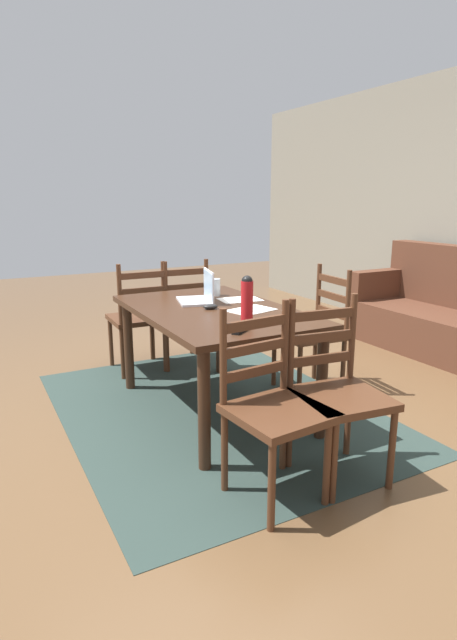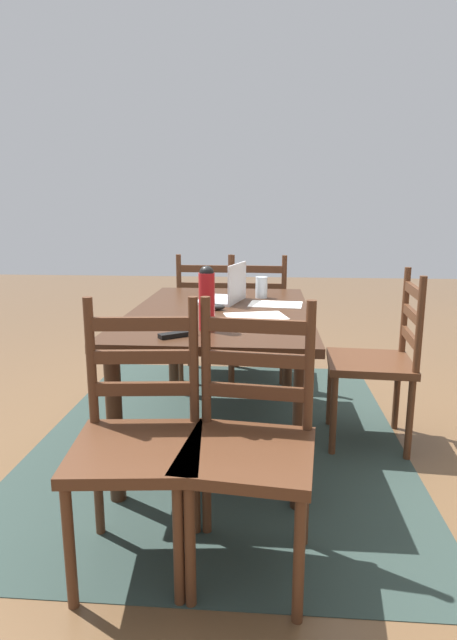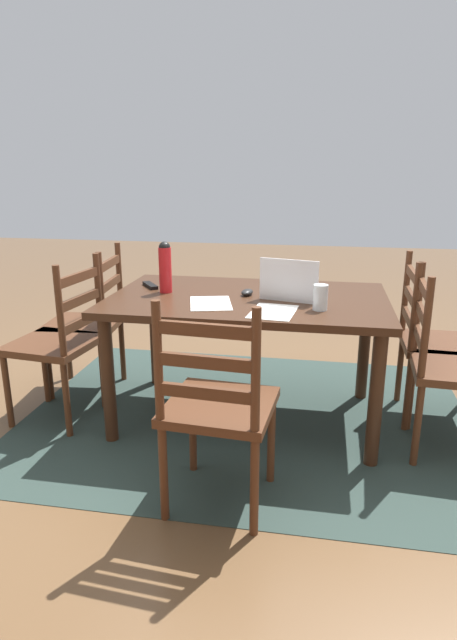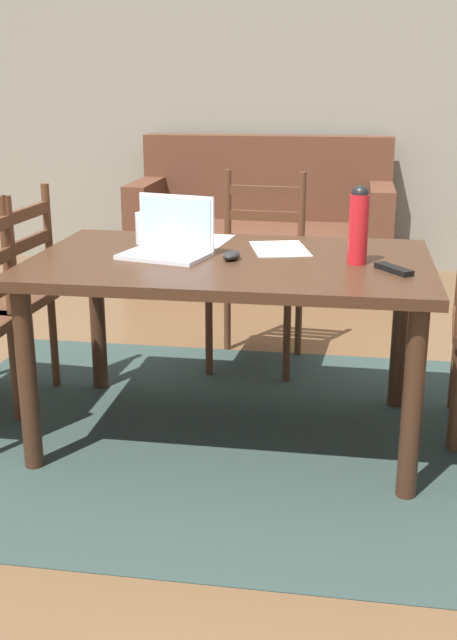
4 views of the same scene
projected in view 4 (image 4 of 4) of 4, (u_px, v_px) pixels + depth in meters
The scene contains 13 objects.
ground_plane at pixel (230, 433), 3.14m from camera, with size 14.00×14.00×0.00m, color brown.
area_rug at pixel (230, 432), 3.14m from camera, with size 2.56×1.99×0.01m, color #283833.
wall_back at pixel (296, 84), 5.63m from camera, with size 8.00×0.12×2.70m, color gray.
dining_table at pixel (230, 281), 2.95m from camera, with size 1.52×0.95×0.73m.
chair_far_head at pixel (258, 274), 3.80m from camera, with size 0.47×0.47×0.95m.
couch at pixel (263, 229), 5.51m from camera, with size 1.80×0.80×1.00m.
laptop at pixel (170, 240), 2.96m from camera, with size 0.36×0.29×0.23m.
water_bottle at pixel (359, 224), 2.79m from camera, with size 0.07×0.07×0.29m.
drinking_glass at pixel (144, 228), 3.17m from camera, with size 0.07×0.07×0.13m, color silver.
computer_mouse at pixel (232, 255), 2.90m from camera, with size 0.06×0.10×0.03m, color black.
tv_remote at pixel (394, 269), 2.71m from camera, with size 0.04×0.17×0.02m, color black.
paper_stack_left at pixel (202, 241), 3.23m from camera, with size 0.21×0.30×0.00m, color white.
paper_stack_right at pixel (280, 249), 3.08m from camera, with size 0.21×0.30×0.00m, color white.
Camera 4 is at (0.45, -2.83, 1.38)m, focal length 43.13 mm.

